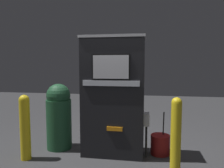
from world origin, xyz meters
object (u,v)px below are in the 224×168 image
Objects in this scene: safety_bollard at (176,133)px; trash_bin at (59,115)px; gas_pump at (113,96)px; squeegee_bucket at (160,144)px; safety_bollard_far at (25,126)px.

safety_bollard is 1.99m from trash_bin.
safety_bollard is (0.94, -0.41, -0.42)m from gas_pump.
gas_pump is 1.68× the size of trash_bin.
trash_bin is 1.79m from squeegee_bucket.
gas_pump is 1.86× the size of safety_bollard.
gas_pump reaches higher than safety_bollard_far.
gas_pump is at bearing -170.51° from squeegee_bucket.
trash_bin is at bearing 173.19° from gas_pump.
safety_bollard is 0.68m from squeegee_bucket.
trash_bin is 0.62m from safety_bollard_far.
gas_pump reaches higher than trash_bin.
safety_bollard is 1.45× the size of squeegee_bucket.
safety_bollard is 2.25m from safety_bollard_far.
safety_bollard_far reaches higher than squeegee_bucket.
safety_bollard_far is at bearing 179.80° from safety_bollard.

